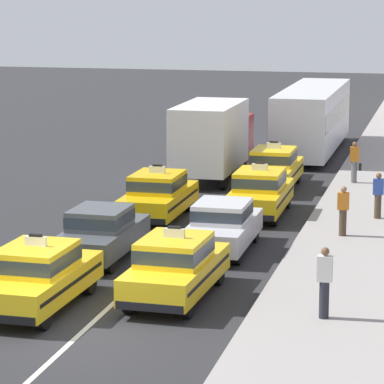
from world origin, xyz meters
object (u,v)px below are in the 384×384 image
box_truck_left_fourth (214,137)px  pedestrian_mid_block (324,282)px  pedestrian_trailing (378,195)px  taxi_left_nearest (38,275)px  pedestrian_far_corner (355,162)px  taxi_right_fourth (274,168)px  bus_right_fifth (313,116)px  sedan_left_second (101,232)px  taxi_left_third (158,195)px  taxi_right_third (260,192)px  sedan_right_second (223,225)px  pedestrian_near_crosswalk (343,211)px  taxi_right_nearest (175,266)px

box_truck_left_fourth → pedestrian_mid_block: 19.94m
box_truck_left_fourth → pedestrian_trailing: bearing=-43.6°
taxi_left_nearest → pedestrian_far_corner: size_ratio=2.73×
taxi_left_nearest → taxi_right_fourth: same height
pedestrian_trailing → bus_right_fifth: bearing=105.7°
taxi_left_nearest → pedestrian_far_corner: taxi_left_nearest is taller
taxi_right_fourth → pedestrian_far_corner: taxi_right_fourth is taller
box_truck_left_fourth → bus_right_fifth: 8.64m
sedan_left_second → pedestrian_trailing: pedestrian_trailing is taller
sedan_left_second → bus_right_fifth: (3.42, 22.15, 0.97)m
taxi_left_third → bus_right_fifth: size_ratio=0.41×
taxi_left_nearest → pedestrian_far_corner: 19.81m
taxi_left_nearest → sedan_left_second: (-0.07, 5.08, -0.03)m
taxi_left_nearest → taxi_right_third: (3.44, 12.22, 0.00)m
taxi_left_nearest → pedestrian_mid_block: taxi_left_nearest is taller
taxi_right_fourth → box_truck_left_fourth: bearing=148.2°
taxi_right_fourth → pedestrian_far_corner: 3.40m
sedan_right_second → box_truck_left_fourth: bearing=103.9°
box_truck_left_fourth → pedestrian_trailing: box_truck_left_fourth is taller
pedestrian_trailing → pedestrian_far_corner: bearing=101.9°
taxi_left_nearest → sedan_right_second: 7.57m
pedestrian_near_crosswalk → taxi_right_nearest: bearing=-115.1°
taxi_right_nearest → taxi_right_third: 10.55m
pedestrian_mid_block → sedan_left_second: bearing=147.5°
taxi_right_third → sedan_right_second: bearing=-92.0°
taxi_left_nearest → pedestrian_near_crosswalk: taxi_left_nearest is taller
sedan_left_second → taxi_right_third: taxi_right_third is taller
taxi_right_fourth → pedestrian_trailing: bearing=-49.4°
taxi_left_nearest → taxi_right_fourth: 17.68m
sedan_right_second → taxi_left_third: bearing=128.2°
taxi_left_nearest → pedestrian_trailing: bearing=58.1°
taxi_left_nearest → taxi_left_third: same height
pedestrian_trailing → taxi_left_third: bearing=-170.0°
taxi_left_nearest → taxi_right_nearest: same height
taxi_right_third → pedestrian_near_crosswalk: taxi_right_third is taller
bus_right_fifth → pedestrian_mid_block: (3.75, -26.72, -0.78)m
taxi_right_fourth → pedestrian_mid_block: size_ratio=2.62×
box_truck_left_fourth → pedestrian_near_crosswalk: bearing=-56.9°
sedan_left_second → pedestrian_mid_block: 8.50m
sedan_right_second → pedestrian_near_crosswalk: bearing=35.4°
sedan_right_second → pedestrian_near_crosswalk: pedestrian_near_crosswalk is taller
taxi_left_nearest → bus_right_fifth: (3.35, 27.23, 0.94)m
pedestrian_far_corner → taxi_left_third: bearing=-127.3°
sedan_right_second → pedestrian_trailing: size_ratio=2.71×
pedestrian_near_crosswalk → pedestrian_trailing: (0.91, 2.91, -0.01)m
taxi_left_nearest → box_truck_left_fourth: size_ratio=0.66×
box_truck_left_fourth → taxi_right_fourth: 3.51m
taxi_left_nearest → sedan_right_second: size_ratio=1.07×
pedestrian_mid_block → taxi_right_fourth: bearing=103.4°
taxi_left_nearest → sedan_right_second: (3.25, 6.84, -0.03)m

